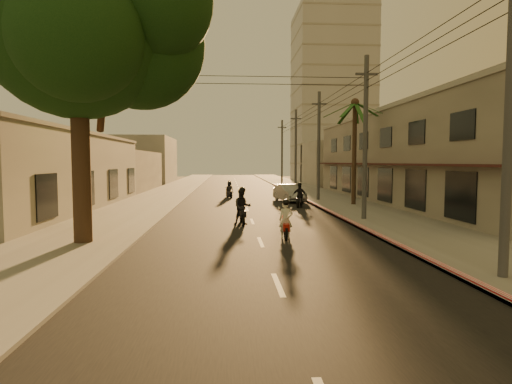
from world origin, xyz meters
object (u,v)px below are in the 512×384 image
scooter_mid_a (242,208)px  scooter_far_a (229,190)px  broadleaf_tree (89,26)px  parked_car (289,193)px  scooter_mid_b (299,196)px  palm_tree (355,109)px  scooter_red (286,221)px

scooter_mid_a → scooter_far_a: 16.50m
broadleaf_tree → parked_car: 21.64m
scooter_mid_a → scooter_far_a: scooter_mid_a is taller
scooter_far_a → parked_car: 6.31m
scooter_mid_b → palm_tree: bearing=32.9°
scooter_red → scooter_mid_a: 4.51m
scooter_red → scooter_far_a: bearing=100.9°
palm_tree → scooter_far_a: (-9.17, 7.51, -6.43)m
broadleaf_tree → scooter_red: (7.75, 0.71, -7.73)m
scooter_mid_a → palm_tree: bearing=43.2°
scooter_red → parked_car: scooter_red is taller
broadleaf_tree → scooter_red: broadleaf_tree is taller
scooter_far_a → parked_car: size_ratio=0.35×
scooter_mid_a → scooter_far_a: bearing=89.0°
palm_tree → scooter_far_a: palm_tree is taller
scooter_red → scooter_far_a: size_ratio=1.10×
palm_tree → scooter_red: (-6.86, -13.14, -6.41)m
scooter_red → scooter_mid_a: (-1.71, 4.17, 0.15)m
scooter_far_a → palm_tree: bearing=-58.0°
palm_tree → parked_car: palm_tree is taller
scooter_mid_a → parked_car: 13.20m
parked_car → scooter_far_a: bearing=129.0°
palm_tree → scooter_mid_b: 7.66m
scooter_far_a → scooter_mid_b: bearing=-78.2°
palm_tree → scooter_far_a: 13.49m
palm_tree → scooter_mid_a: palm_tree is taller
scooter_mid_b → parked_car: 4.45m
palm_tree → parked_car: 8.50m
palm_tree → parked_car: size_ratio=1.82×
broadleaf_tree → parked_car: (10.31, 17.36, -7.77)m
broadleaf_tree → scooter_red: bearing=5.2°
parked_car → scooter_mid_b: bearing=-100.5°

